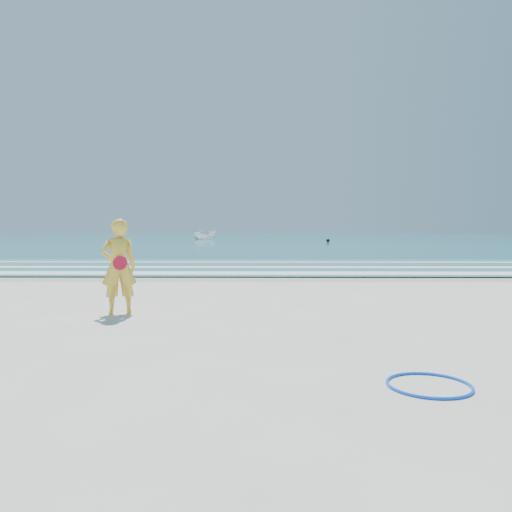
{
  "coord_description": "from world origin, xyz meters",
  "views": [
    {
      "loc": [
        0.59,
        -7.61,
        1.61
      ],
      "look_at": [
        0.45,
        4.0,
        1.0
      ],
      "focal_mm": 35.0,
      "sensor_mm": 36.0,
      "label": 1
    }
  ],
  "objects": [
    {
      "name": "ground",
      "position": [
        0.0,
        0.0,
        0.0
      ],
      "size": [
        400.0,
        400.0,
        0.0
      ],
      "primitive_type": "plane",
      "color": "silver",
      "rests_on": "ground"
    },
    {
      "name": "wet_sand",
      "position": [
        0.0,
        9.0,
        0.0
      ],
      "size": [
        400.0,
        2.4,
        0.0
      ],
      "primitive_type": "cube",
      "color": "#B2A893",
      "rests_on": "ground"
    },
    {
      "name": "ocean",
      "position": [
        0.0,
        105.0,
        0.02
      ],
      "size": [
        400.0,
        190.0,
        0.04
      ],
      "primitive_type": "cube",
      "color": "#19727F",
      "rests_on": "ground"
    },
    {
      "name": "shallow",
      "position": [
        0.0,
        14.0,
        0.04
      ],
      "size": [
        400.0,
        10.0,
        0.01
      ],
      "primitive_type": "cube",
      "color": "#59B7AD",
      "rests_on": "ocean"
    },
    {
      "name": "foam_near",
      "position": [
        0.0,
        10.3,
        0.05
      ],
      "size": [
        400.0,
        1.4,
        0.01
      ],
      "primitive_type": "cube",
      "color": "white",
      "rests_on": "shallow"
    },
    {
      "name": "foam_mid",
      "position": [
        0.0,
        13.2,
        0.05
      ],
      "size": [
        400.0,
        0.9,
        0.01
      ],
      "primitive_type": "cube",
      "color": "white",
      "rests_on": "shallow"
    },
    {
      "name": "foam_far",
      "position": [
        0.0,
        16.5,
        0.05
      ],
      "size": [
        400.0,
        0.6,
        0.01
      ],
      "primitive_type": "cube",
      "color": "white",
      "rests_on": "shallow"
    },
    {
      "name": "hoop",
      "position": [
        2.31,
        -2.54,
        0.02
      ],
      "size": [
        0.99,
        0.99,
        0.03
      ],
      "primitive_type": "torus",
      "rotation": [
        0.0,
        0.0,
        -0.16
      ],
      "color": "#0E5AFF",
      "rests_on": "ground"
    },
    {
      "name": "boat",
      "position": [
        -8.79,
        74.63,
        0.81
      ],
      "size": [
        4.27,
        2.99,
        1.55
      ],
      "primitive_type": "imported",
      "rotation": [
        0.0,
        0.0,
        1.98
      ],
      "color": "white",
      "rests_on": "ocean"
    },
    {
      "name": "buoy",
      "position": [
        8.98,
        55.96,
        0.27
      ],
      "size": [
        0.46,
        0.46,
        0.46
      ],
      "primitive_type": "sphere",
      "color": "black",
      "rests_on": "ocean"
    },
    {
      "name": "woman",
      "position": [
        -2.16,
        1.88,
        0.91
      ],
      "size": [
        0.78,
        0.64,
        1.82
      ],
      "color": "yellow",
      "rests_on": "ground"
    }
  ]
}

